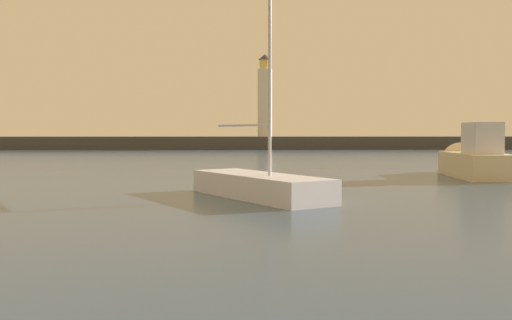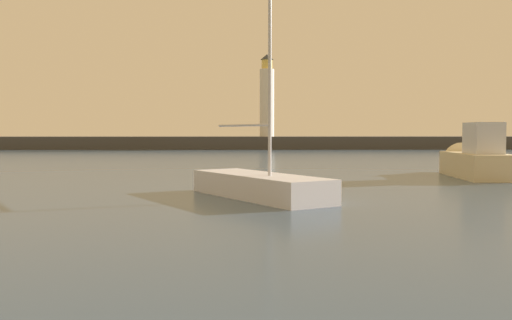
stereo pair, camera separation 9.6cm
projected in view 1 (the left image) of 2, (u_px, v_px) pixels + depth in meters
ground_plane at (233, 166)px, 39.87m from camera, size 226.10×226.10×0.00m
breakwater at (233, 143)px, 77.43m from camera, size 95.93×6.31×1.67m
lighthouse at (265, 98)px, 77.29m from camera, size 1.94×1.94×11.08m
motorboat_2 at (470, 160)px, 30.77m from camera, size 2.87×7.90×3.22m
sailboat_moored at (259, 184)px, 20.68m from camera, size 5.08×6.81×10.71m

